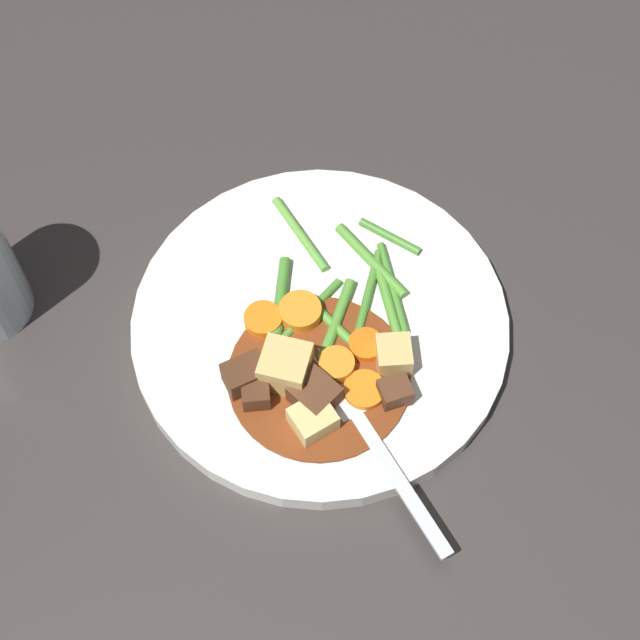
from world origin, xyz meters
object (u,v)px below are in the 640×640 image
at_px(carrot_slice_1, 300,312).
at_px(fork, 373,441).
at_px(meat_chunk_2, 315,395).
at_px(meat_chunk_0, 246,376).
at_px(carrot_slice_4, 336,366).
at_px(meat_chunk_3, 256,392).
at_px(meat_chunk_1, 395,392).
at_px(dinner_plate, 320,326).
at_px(carrot_slice_0, 366,346).
at_px(potato_chunk_1, 394,355).
at_px(carrot_slice_2, 364,391).
at_px(potato_chunk_0, 285,367).
at_px(carrot_slice_3, 263,320).
at_px(potato_chunk_2, 313,420).

height_order(carrot_slice_1, fork, carrot_slice_1).
bearing_deg(meat_chunk_2, meat_chunk_0, -96.06).
relative_size(carrot_slice_4, meat_chunk_3, 1.15).
bearing_deg(meat_chunk_1, dinner_plate, -129.73).
xyz_separation_m(carrot_slice_0, potato_chunk_1, (0.01, 0.02, 0.01)).
height_order(carrot_slice_2, meat_chunk_2, meat_chunk_2).
xyz_separation_m(carrot_slice_0, meat_chunk_3, (0.05, -0.07, 0.00)).
bearing_deg(carrot_slice_4, carrot_slice_2, 57.52).
xyz_separation_m(potato_chunk_0, meat_chunk_0, (0.01, -0.03, -0.00)).
bearing_deg(dinner_plate, fork, 31.31).
bearing_deg(potato_chunk_0, meat_chunk_2, 58.02).
bearing_deg(carrot_slice_3, meat_chunk_3, 7.57).
xyz_separation_m(carrot_slice_4, meat_chunk_2, (0.03, -0.01, 0.00)).
distance_m(carrot_slice_1, meat_chunk_2, 0.07).
bearing_deg(dinner_plate, carrot_slice_0, 64.03).
bearing_deg(meat_chunk_0, meat_chunk_1, 94.16).
distance_m(carrot_slice_2, carrot_slice_4, 0.03).
xyz_separation_m(carrot_slice_1, potato_chunk_1, (0.03, 0.07, 0.00)).
bearing_deg(carrot_slice_0, meat_chunk_2, -31.15).
relative_size(dinner_plate, potato_chunk_2, 9.92).
relative_size(carrot_slice_3, potato_chunk_1, 1.08).
distance_m(carrot_slice_2, potato_chunk_0, 0.06).
xyz_separation_m(potato_chunk_2, meat_chunk_0, (-0.02, -0.05, 0.00)).
xyz_separation_m(potato_chunk_2, meat_chunk_3, (-0.01, -0.04, -0.00)).
relative_size(potato_chunk_0, meat_chunk_2, 1.12).
bearing_deg(carrot_slice_0, carrot_slice_4, -41.80).
distance_m(carrot_slice_1, potato_chunk_2, 0.09).
distance_m(meat_chunk_0, meat_chunk_2, 0.05).
xyz_separation_m(potato_chunk_2, meat_chunk_1, (-0.03, 0.05, -0.00)).
relative_size(carrot_slice_4, potato_chunk_2, 0.93).
distance_m(carrot_slice_4, meat_chunk_3, 0.06).
xyz_separation_m(carrot_slice_3, fork, (0.08, 0.09, -0.00)).
bearing_deg(potato_chunk_0, carrot_slice_4, 109.64).
xyz_separation_m(carrot_slice_2, potato_chunk_2, (0.03, -0.03, 0.01)).
xyz_separation_m(potato_chunk_1, potato_chunk_2, (0.06, -0.05, -0.00)).
relative_size(carrot_slice_4, potato_chunk_0, 0.78).
relative_size(carrot_slice_0, potato_chunk_0, 0.76).
distance_m(carrot_slice_0, carrot_slice_1, 0.06).
distance_m(carrot_slice_0, carrot_slice_2, 0.04).
bearing_deg(carrot_slice_0, dinner_plate, -115.97).
xyz_separation_m(potato_chunk_0, meat_chunk_1, (0.00, 0.08, -0.01)).
bearing_deg(potato_chunk_1, carrot_slice_3, -98.33).
bearing_deg(potato_chunk_2, meat_chunk_1, 121.12).
xyz_separation_m(carrot_slice_1, fork, (0.09, 0.07, -0.00)).
distance_m(carrot_slice_2, potato_chunk_2, 0.04).
xyz_separation_m(carrot_slice_3, potato_chunk_2, (0.07, 0.05, 0.01)).
bearing_deg(carrot_slice_4, carrot_slice_1, -138.66).
xyz_separation_m(carrot_slice_0, potato_chunk_0, (0.03, -0.05, 0.01)).
bearing_deg(carrot_slice_2, carrot_slice_3, -117.24).
xyz_separation_m(meat_chunk_0, meat_chunk_3, (0.01, 0.01, -0.00)).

